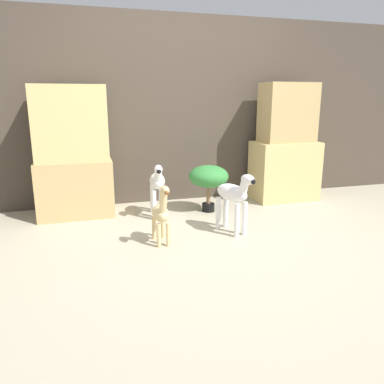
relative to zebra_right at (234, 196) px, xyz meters
name	(u,v)px	position (x,y,z in m)	size (l,w,h in m)	color
ground_plane	(224,243)	(-0.18, -0.23, -0.36)	(14.00, 14.00, 0.00)	#B2A88E
wall_back	(179,111)	(-0.18, 1.36, 0.74)	(6.40, 0.08, 2.20)	#473D33
rock_pillar_left	(73,155)	(-1.44, 0.98, 0.31)	(0.79, 0.47, 1.38)	tan
rock_pillar_right	(285,149)	(1.08, 0.98, 0.28)	(0.79, 0.47, 1.43)	#D1B775
zebra_right	(234,196)	(0.00, 0.00, 0.00)	(0.28, 0.49, 0.60)	white
zebra_left	(157,184)	(-0.59, 0.70, 0.00)	(0.21, 0.49, 0.60)	white
giraffe_figurine	(161,213)	(-0.71, -0.09, -0.08)	(0.14, 0.42, 0.56)	#E0C184
potted_palm_front	(209,178)	(-0.01, 0.72, 0.03)	(0.44, 0.44, 0.53)	black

